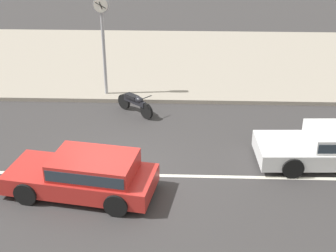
# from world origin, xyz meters

# --- Properties ---
(ground_plane) EXTENTS (160.00, 160.00, 0.00)m
(ground_plane) POSITION_xyz_m (0.00, 0.00, 0.00)
(ground_plane) COLOR #383535
(lane_centre_stripe) EXTENTS (50.40, 0.14, 0.01)m
(lane_centre_stripe) POSITION_xyz_m (0.00, 0.00, 0.00)
(lane_centre_stripe) COLOR silver
(lane_centre_stripe) RESTS_ON ground
(kerb_strip) EXTENTS (68.00, 10.00, 0.15)m
(kerb_strip) POSITION_xyz_m (0.00, 10.04, 0.07)
(kerb_strip) COLOR #9E9384
(kerb_strip) RESTS_ON ground
(hatchback_red_5) EXTENTS (4.12, 2.19, 1.10)m
(hatchback_red_5) POSITION_xyz_m (-0.51, -0.91, 0.59)
(hatchback_red_5) COLOR red
(hatchback_red_5) RESTS_ON ground
(motorcycle_0) EXTENTS (1.36, 1.27, 0.80)m
(motorcycle_0) POSITION_xyz_m (0.27, 4.10, 0.42)
(motorcycle_0) COLOR black
(motorcycle_0) RESTS_ON ground
(street_clock) EXTENTS (0.58, 0.22, 3.67)m
(street_clock) POSITION_xyz_m (-1.00, 5.62, 2.81)
(street_clock) COLOR #9E9EA3
(street_clock) RESTS_ON kerb_strip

